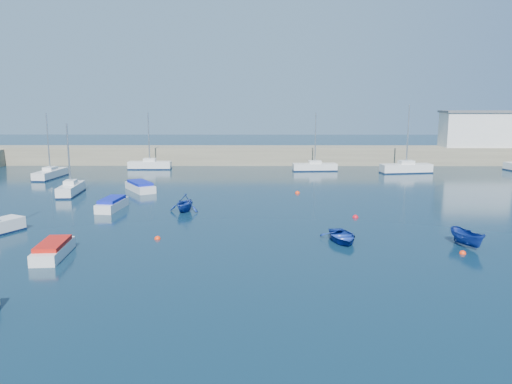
{
  "coord_description": "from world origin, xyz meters",
  "views": [
    {
      "loc": [
        -2.09,
        -28.0,
        9.45
      ],
      "look_at": [
        -2.36,
        14.36,
        1.6
      ],
      "focal_mm": 35.0,
      "sensor_mm": 36.0,
      "label": 1
    }
  ],
  "objects_px": {
    "sailboat_3": "(71,189)",
    "motorboat_0": "(53,249)",
    "harbor_office": "(477,130)",
    "sailboat_4": "(50,174)",
    "sailboat_6": "(315,167)",
    "sailboat_5": "(150,165)",
    "sailboat_7": "(406,168)",
    "dinghy_left": "(185,203)",
    "motorboat_2": "(140,186)",
    "dinghy_right": "(467,238)",
    "dinghy_center": "(342,236)",
    "motorboat_1": "(112,204)"
  },
  "relations": [
    {
      "from": "harbor_office",
      "to": "dinghy_right",
      "type": "xyz_separation_m",
      "value": [
        -18.5,
        -42.56,
        -4.52
      ]
    },
    {
      "from": "harbor_office",
      "to": "motorboat_2",
      "type": "distance_m",
      "value": 50.14
    },
    {
      "from": "sailboat_5",
      "to": "sailboat_7",
      "type": "distance_m",
      "value": 34.58
    },
    {
      "from": "sailboat_6",
      "to": "motorboat_2",
      "type": "relative_size",
      "value": 1.52
    },
    {
      "from": "sailboat_5",
      "to": "sailboat_7",
      "type": "xyz_separation_m",
      "value": [
        34.42,
        -3.39,
        0.05
      ]
    },
    {
      "from": "dinghy_center",
      "to": "sailboat_5",
      "type": "bearing_deg",
      "value": 112.61
    },
    {
      "from": "sailboat_3",
      "to": "sailboat_7",
      "type": "distance_m",
      "value": 41.34
    },
    {
      "from": "dinghy_right",
      "to": "sailboat_4",
      "type": "bearing_deg",
      "value": 127.46
    },
    {
      "from": "harbor_office",
      "to": "dinghy_left",
      "type": "xyz_separation_m",
      "value": [
        -38.47,
        -32.25,
        -4.34
      ]
    },
    {
      "from": "dinghy_center",
      "to": "dinghy_left",
      "type": "distance_m",
      "value": 15.09
    },
    {
      "from": "sailboat_3",
      "to": "motorboat_0",
      "type": "distance_m",
      "value": 21.29
    },
    {
      "from": "sailboat_5",
      "to": "motorboat_2",
      "type": "distance_m",
      "value": 16.94
    },
    {
      "from": "dinghy_center",
      "to": "dinghy_right",
      "type": "bearing_deg",
      "value": -15.71
    },
    {
      "from": "dinghy_left",
      "to": "sailboat_7",
      "type": "bearing_deg",
      "value": 55.39
    },
    {
      "from": "motorboat_1",
      "to": "motorboat_2",
      "type": "distance_m",
      "value": 9.07
    },
    {
      "from": "motorboat_2",
      "to": "dinghy_center",
      "type": "height_order",
      "value": "motorboat_2"
    },
    {
      "from": "harbor_office",
      "to": "motorboat_2",
      "type": "height_order",
      "value": "harbor_office"
    },
    {
      "from": "dinghy_center",
      "to": "motorboat_2",
      "type": "bearing_deg",
      "value": 126.15
    },
    {
      "from": "sailboat_5",
      "to": "sailboat_6",
      "type": "xyz_separation_m",
      "value": [
        22.65,
        -1.54,
        -0.04
      ]
    },
    {
      "from": "sailboat_4",
      "to": "motorboat_0",
      "type": "height_order",
      "value": "sailboat_4"
    },
    {
      "from": "motorboat_0",
      "to": "dinghy_right",
      "type": "xyz_separation_m",
      "value": [
        26.17,
        2.23,
        0.13
      ]
    },
    {
      "from": "sailboat_3",
      "to": "sailboat_5",
      "type": "bearing_deg",
      "value": 73.77
    },
    {
      "from": "sailboat_4",
      "to": "motorboat_1",
      "type": "xyz_separation_m",
      "value": [
        12.67,
        -17.63,
        -0.07
      ]
    },
    {
      "from": "sailboat_4",
      "to": "motorboat_2",
      "type": "height_order",
      "value": "sailboat_4"
    },
    {
      "from": "motorboat_1",
      "to": "dinghy_right",
      "type": "xyz_separation_m",
      "value": [
        26.45,
        -11.1,
        0.09
      ]
    },
    {
      "from": "harbor_office",
      "to": "sailboat_4",
      "type": "bearing_deg",
      "value": -166.51
    },
    {
      "from": "sailboat_3",
      "to": "dinghy_center",
      "type": "bearing_deg",
      "value": -38.91
    },
    {
      "from": "sailboat_5",
      "to": "dinghy_left",
      "type": "xyz_separation_m",
      "value": [
        8.75,
        -26.6,
        0.17
      ]
    },
    {
      "from": "sailboat_3",
      "to": "motorboat_1",
      "type": "xyz_separation_m",
      "value": [
        6.19,
        -6.96,
        -0.1
      ]
    },
    {
      "from": "motorboat_1",
      "to": "dinghy_center",
      "type": "relative_size",
      "value": 1.25
    },
    {
      "from": "sailboat_7",
      "to": "motorboat_0",
      "type": "xyz_separation_m",
      "value": [
        -31.88,
        -35.75,
        -0.2
      ]
    },
    {
      "from": "sailboat_5",
      "to": "motorboat_1",
      "type": "xyz_separation_m",
      "value": [
        2.26,
        -25.81,
        -0.11
      ]
    },
    {
      "from": "harbor_office",
      "to": "dinghy_right",
      "type": "relative_size",
      "value": 3.36
    },
    {
      "from": "dinghy_right",
      "to": "motorboat_2",
      "type": "bearing_deg",
      "value": 126.08
    },
    {
      "from": "harbor_office",
      "to": "motorboat_0",
      "type": "height_order",
      "value": "harbor_office"
    },
    {
      "from": "harbor_office",
      "to": "sailboat_4",
      "type": "distance_m",
      "value": 59.44
    },
    {
      "from": "motorboat_2",
      "to": "sailboat_3",
      "type": "bearing_deg",
      "value": 165.97
    },
    {
      "from": "sailboat_7",
      "to": "motorboat_1",
      "type": "bearing_deg",
      "value": 115.95
    },
    {
      "from": "motorboat_1",
      "to": "motorboat_0",
      "type": "bearing_deg",
      "value": -83.12
    },
    {
      "from": "motorboat_2",
      "to": "sailboat_5",
      "type": "bearing_deg",
      "value": 66.89
    },
    {
      "from": "sailboat_7",
      "to": "harbor_office",
      "type": "bearing_deg",
      "value": -63.71
    },
    {
      "from": "harbor_office",
      "to": "sailboat_4",
      "type": "xyz_separation_m",
      "value": [
        -57.63,
        -13.83,
        -4.55
      ]
    },
    {
      "from": "sailboat_3",
      "to": "sailboat_7",
      "type": "xyz_separation_m",
      "value": [
        38.34,
        15.46,
        0.06
      ]
    },
    {
      "from": "sailboat_6",
      "to": "sailboat_5",
      "type": "bearing_deg",
      "value": 82.18
    },
    {
      "from": "sailboat_4",
      "to": "sailboat_7",
      "type": "relative_size",
      "value": 0.89
    },
    {
      "from": "motorboat_2",
      "to": "harbor_office",
      "type": "bearing_deg",
      "value": -5.28
    },
    {
      "from": "sailboat_3",
      "to": "sailboat_5",
      "type": "relative_size",
      "value": 0.93
    },
    {
      "from": "motorboat_0",
      "to": "sailboat_7",
      "type": "bearing_deg",
      "value": 43.76
    },
    {
      "from": "dinghy_left",
      "to": "motorboat_2",
      "type": "bearing_deg",
      "value": 135.23
    },
    {
      "from": "motorboat_2",
      "to": "motorboat_0",
      "type": "bearing_deg",
      "value": -122.07
    }
  ]
}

